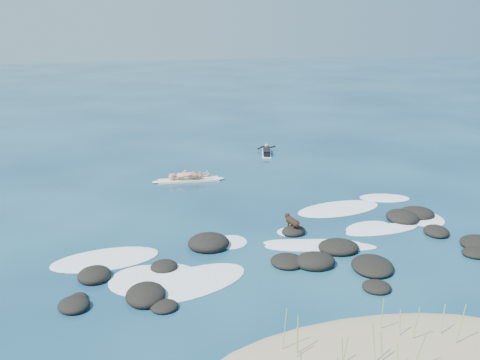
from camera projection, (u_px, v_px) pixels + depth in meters
name	position (u px, v px, depth m)	size (l,w,h in m)	color
ground	(268.00, 234.00, 19.62)	(160.00, 160.00, 0.00)	#0A2642
dune_grass	(369.00, 342.00, 12.07)	(4.23, 1.97, 1.22)	#89A952
reef_rocks	(316.00, 250.00, 18.04)	(14.87, 6.20, 0.61)	black
breaking_foam	(269.00, 245.00, 18.73)	(15.13, 7.79, 0.12)	white
standing_surfer_rig	(188.00, 165.00, 25.68)	(3.54, 0.85, 2.01)	#F8E4C6
paddling_surfer_rig	(267.00, 152.00, 30.95)	(1.36, 2.45, 0.43)	silver
dog	(292.00, 221.00, 19.66)	(0.39, 1.05, 0.67)	black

